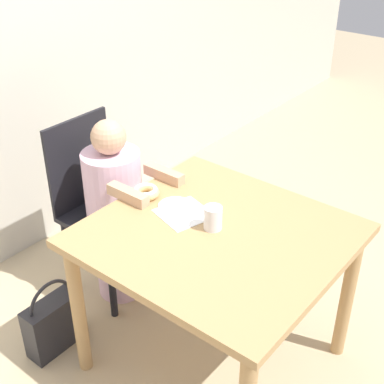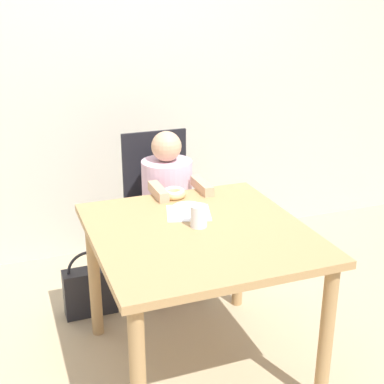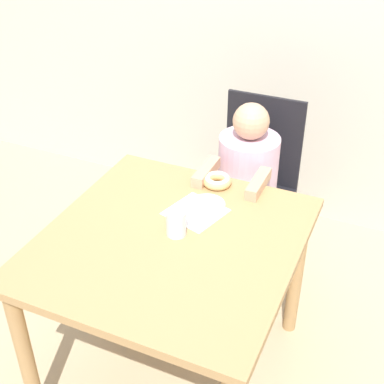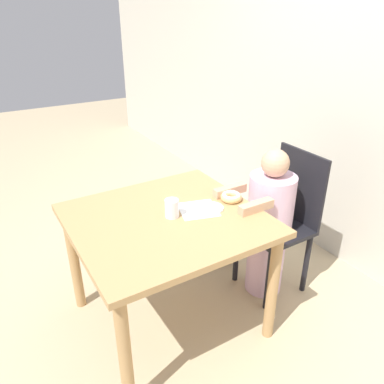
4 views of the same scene
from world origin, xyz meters
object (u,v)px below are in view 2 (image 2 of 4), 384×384
at_px(handbag, 90,290).
at_px(cup, 199,216).
at_px(chair, 162,211).
at_px(child_figure, 168,218).
at_px(donut, 174,193).

height_order(handbag, cup, cup).
bearing_deg(handbag, cup, -55.54).
xyz_separation_m(chair, child_figure, (0.00, -0.12, 0.00)).
bearing_deg(cup, chair, 85.32).
bearing_deg(child_figure, handbag, -174.65).
bearing_deg(child_figure, donut, -100.71).
xyz_separation_m(handbag, cup, (0.41, -0.60, 0.62)).
xyz_separation_m(child_figure, handbag, (-0.47, -0.04, -0.34)).
distance_m(chair, handbag, 0.60).
distance_m(donut, handbag, 0.76).
distance_m(chair, cup, 0.81).
height_order(child_figure, cup, child_figure).
distance_m(chair, donut, 0.46).
relative_size(handbag, cup, 3.86).
bearing_deg(handbag, chair, 18.92).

